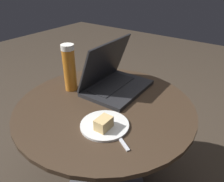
% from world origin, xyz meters
% --- Properties ---
extents(table, '(0.75, 0.75, 0.52)m').
position_xyz_m(table, '(0.00, 0.00, 0.38)').
color(table, '#515156').
rests_on(table, ground_plane).
extents(laptop, '(0.32, 0.24, 0.23)m').
position_xyz_m(laptop, '(0.14, 0.05, 0.57)').
color(laptop, '#232326').
rests_on(laptop, table).
extents(beer_glass, '(0.06, 0.06, 0.22)m').
position_xyz_m(beer_glass, '(0.01, 0.21, 0.63)').
color(beer_glass, '#C6701E').
rests_on(beer_glass, table).
extents(snack_plate, '(0.18, 0.18, 0.05)m').
position_xyz_m(snack_plate, '(-0.12, -0.09, 0.53)').
color(snack_plate, silver).
rests_on(snack_plate, table).
extents(fork, '(0.10, 0.16, 0.00)m').
position_xyz_m(fork, '(-0.12, -0.14, 0.53)').
color(fork, silver).
rests_on(fork, table).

